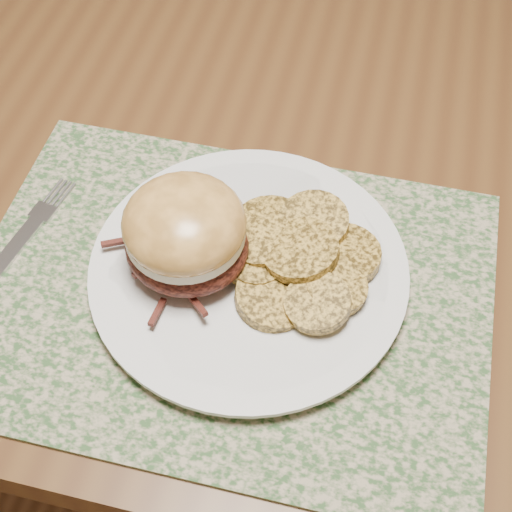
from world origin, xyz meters
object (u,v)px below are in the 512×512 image
at_px(dining_table, 340,161).
at_px(fork, 15,248).
at_px(pork_sandwich, 185,233).
at_px(dinner_plate, 249,271).

bearing_deg(dining_table, fork, -135.84).
relative_size(dining_table, pork_sandwich, 12.12).
bearing_deg(fork, dining_table, 54.89).
bearing_deg(dinner_plate, pork_sandwich, -172.37).
bearing_deg(fork, pork_sandwich, 15.53).
distance_m(dinner_plate, pork_sandwich, 0.07).
relative_size(dinner_plate, fork, 1.46).
bearing_deg(pork_sandwich, fork, -163.57).
bearing_deg(pork_sandwich, dining_table, 78.78).
bearing_deg(fork, dinner_plate, 16.22).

